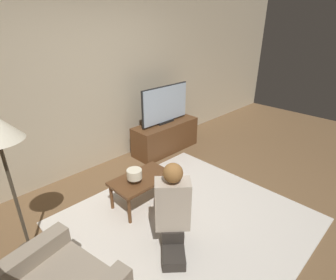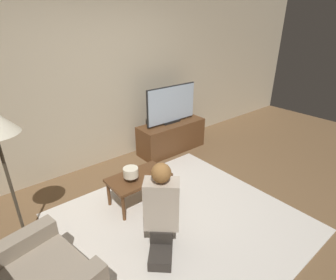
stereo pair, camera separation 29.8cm
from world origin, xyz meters
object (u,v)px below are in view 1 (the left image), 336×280
at_px(tv, 165,105).
at_px(table_lamp, 134,175).
at_px(person_kneeling, 173,208).
at_px(coffee_table, 142,181).

bearing_deg(tv, table_lamp, -146.56).
xyz_separation_m(tv, person_kneeling, (-1.50, -1.65, -0.36)).
relative_size(tv, coffee_table, 1.34).
height_order(person_kneeling, table_lamp, person_kneeling).
height_order(tv, coffee_table, tv).
relative_size(tv, table_lamp, 5.56).
distance_m(tv, coffee_table, 1.65).
xyz_separation_m(person_kneeling, table_lamp, (0.10, 0.73, -0.00)).
bearing_deg(coffee_table, table_lamp, -171.04).
bearing_deg(person_kneeling, tv, -89.94).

